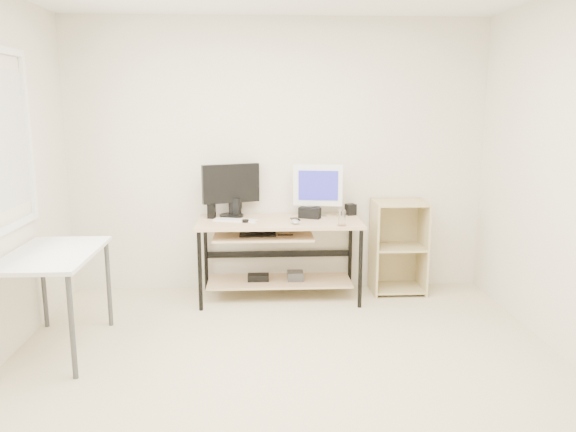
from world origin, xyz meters
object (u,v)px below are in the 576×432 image
(desk, at_px, (277,243))
(audio_controller, at_px, (211,211))
(black_monitor, at_px, (231,187))
(white_imac, at_px, (318,187))
(shelf_unit, at_px, (397,246))
(side_table, at_px, (53,263))

(desk, distance_m, audio_controller, 0.68)
(black_monitor, relative_size, white_imac, 1.08)
(desk, relative_size, audio_controller, 10.36)
(desk, bearing_deg, white_imac, 21.56)
(shelf_unit, distance_m, audio_controller, 1.82)
(black_monitor, bearing_deg, shelf_unit, -20.25)
(side_table, relative_size, white_imac, 2.01)
(shelf_unit, bearing_deg, black_monitor, 179.05)
(shelf_unit, xyz_separation_m, audio_controller, (-1.78, -0.05, 0.37))
(side_table, distance_m, white_imac, 2.41)
(black_monitor, bearing_deg, side_table, -153.94)
(side_table, bearing_deg, black_monitor, 45.36)
(black_monitor, distance_m, white_imac, 0.82)
(side_table, relative_size, shelf_unit, 1.11)
(desk, xyz_separation_m, audio_controller, (-0.60, 0.11, 0.28))
(black_monitor, bearing_deg, white_imac, -21.45)
(shelf_unit, bearing_deg, white_imac, -179.70)
(black_monitor, bearing_deg, audio_controller, -177.60)
(desk, distance_m, white_imac, 0.66)
(audio_controller, bearing_deg, shelf_unit, 13.20)
(side_table, distance_m, shelf_unit, 3.09)
(shelf_unit, relative_size, black_monitor, 1.68)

